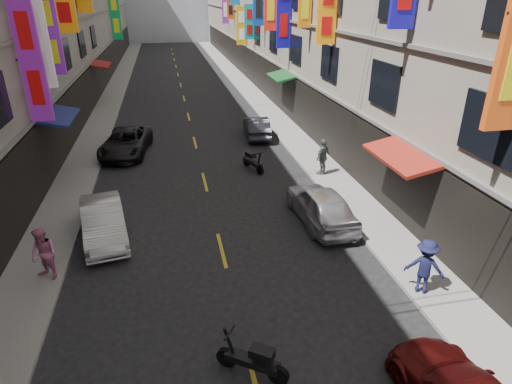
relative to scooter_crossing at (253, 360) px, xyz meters
name	(u,v)px	position (x,y,z in m)	size (l,w,h in m)	color
sidewalk_left	(110,101)	(-6.01, 29.42, -0.38)	(2.00, 90.00, 0.12)	slate
sidewalk_right	(254,95)	(5.99, 29.42, -0.38)	(2.00, 90.00, 0.12)	slate
street_awnings	(171,110)	(-1.27, 13.42, 2.56)	(13.99, 35.20, 0.41)	#13481C
lane_markings	(186,107)	(-0.01, 26.42, -0.44)	(0.12, 80.20, 0.01)	gold
scooter_crossing	(253,360)	(0.00, 0.00, 0.00)	(1.54, 1.13, 1.14)	black
scooter_far_right	(253,162)	(2.50, 12.46, 0.00)	(0.79, 1.73, 1.14)	black
car_left_mid	(103,222)	(-4.01, 7.11, 0.22)	(1.40, 4.01, 1.32)	beige
car_left_far	(126,142)	(-3.82, 16.19, 0.23)	(2.23, 4.83, 1.34)	black
car_right_mid	(321,205)	(3.99, 6.67, 0.28)	(1.70, 4.24, 1.44)	silver
car_right_far	(257,127)	(3.80, 17.74, 0.19)	(1.33, 3.81, 1.26)	#27282E
pedestrian_lfar	(44,254)	(-5.41, 4.77, 0.52)	(0.82, 0.56, 1.69)	#C6698F
pedestrian_rnear	(425,266)	(5.39, 1.88, 0.53)	(1.10, 0.57, 1.70)	#15163A
pedestrian_rfar	(323,157)	(5.61, 11.00, 0.55)	(1.02, 0.58, 1.74)	#525254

